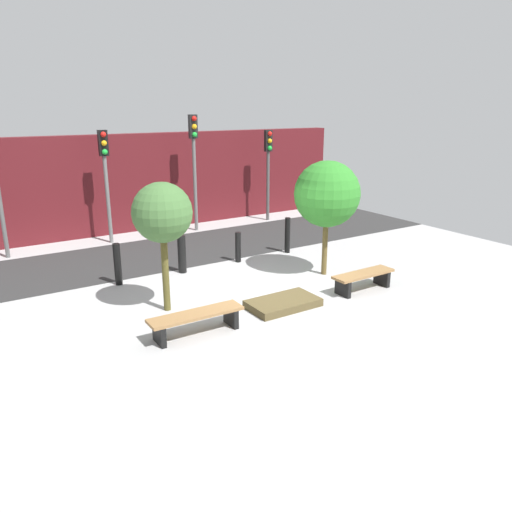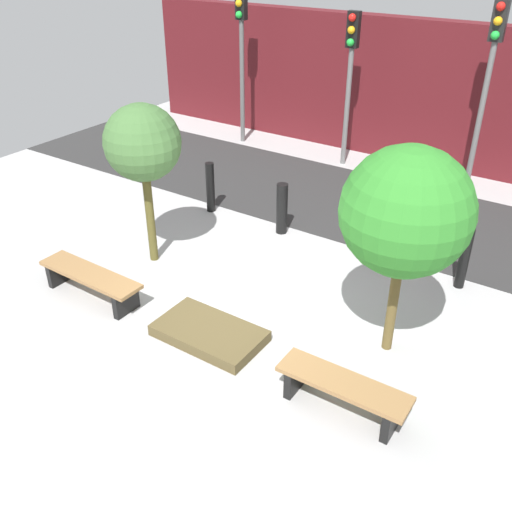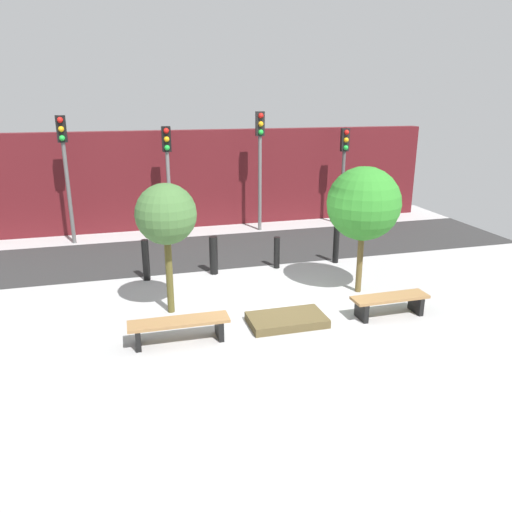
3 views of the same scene
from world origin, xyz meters
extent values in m
plane|color=#A1A1A1|center=(0.00, 0.00, 0.00)|extent=(18.00, 18.00, 0.00)
cube|color=#2B2B2B|center=(0.00, 4.80, 0.01)|extent=(18.00, 3.46, 0.01)
cube|color=#511419|center=(0.00, 8.06, 1.67)|extent=(16.20, 0.50, 3.34)
cube|color=black|center=(-2.98, -0.75, 0.19)|extent=(0.11, 0.47, 0.39)
cube|color=black|center=(-1.45, -0.77, 0.19)|extent=(0.11, 0.47, 0.39)
cube|color=olive|center=(-2.21, -0.76, 0.42)|extent=(1.90, 0.49, 0.06)
cube|color=black|center=(1.57, -0.77, 0.19)|extent=(0.11, 0.46, 0.39)
cube|color=black|center=(2.86, -0.75, 0.19)|extent=(0.11, 0.46, 0.39)
cube|color=olive|center=(2.21, -0.76, 0.42)|extent=(1.66, 0.48, 0.06)
cube|color=brown|center=(0.00, -0.56, 0.09)|extent=(1.56, 0.89, 0.17)
cylinder|color=#4E471F|center=(-2.21, 0.68, 0.91)|extent=(0.15, 0.15, 1.82)
sphere|color=#406935|center=(-2.21, 0.68, 2.16)|extent=(1.26, 1.26, 1.26)
cylinder|color=brown|center=(2.21, 0.68, 0.83)|extent=(0.14, 0.14, 1.67)
sphere|color=#2E7E29|center=(2.21, 0.68, 2.13)|extent=(1.68, 1.68, 1.68)
cylinder|color=black|center=(-2.59, 2.82, 0.53)|extent=(0.18, 0.18, 1.05)
cylinder|color=black|center=(-0.86, 2.82, 0.50)|extent=(0.22, 0.22, 1.00)
cylinder|color=black|center=(0.86, 2.82, 0.43)|extent=(0.16, 0.16, 0.86)
cylinder|color=black|center=(2.59, 2.82, 0.54)|extent=(0.16, 0.16, 1.07)
cylinder|color=#565656|center=(-4.59, 6.83, 1.95)|extent=(0.12, 0.12, 3.91)
cube|color=black|center=(-4.59, 6.83, 3.52)|extent=(0.28, 0.16, 0.78)
sphere|color=orange|center=(-4.59, 6.73, 3.52)|extent=(0.17, 0.17, 0.17)
sphere|color=green|center=(-4.59, 6.73, 3.26)|extent=(0.17, 0.17, 0.17)
cylinder|color=slate|center=(-1.53, 6.83, 1.77)|extent=(0.12, 0.12, 3.55)
cube|color=black|center=(-1.53, 6.83, 3.16)|extent=(0.28, 0.16, 0.78)
sphere|color=red|center=(-1.53, 6.73, 3.42)|extent=(0.17, 0.17, 0.17)
sphere|color=orange|center=(-1.53, 6.73, 3.16)|extent=(0.17, 0.17, 0.17)
sphere|color=green|center=(-1.53, 6.73, 2.90)|extent=(0.17, 0.17, 0.17)
cylinder|color=#5F5F5F|center=(1.53, 6.83, 1.98)|extent=(0.12, 0.12, 3.97)
cube|color=black|center=(1.53, 6.83, 3.58)|extent=(0.28, 0.16, 0.78)
sphere|color=red|center=(1.53, 6.73, 3.84)|extent=(0.17, 0.17, 0.17)
sphere|color=orange|center=(1.53, 6.73, 3.58)|extent=(0.17, 0.17, 0.17)
sphere|color=green|center=(1.53, 6.73, 3.32)|extent=(0.17, 0.17, 0.17)
camera|label=1|loc=(-6.03, -8.82, 4.29)|focal=35.00mm
camera|label=2|loc=(4.20, -5.61, 5.19)|focal=40.00mm
camera|label=3|loc=(-3.09, -9.34, 4.45)|focal=35.00mm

